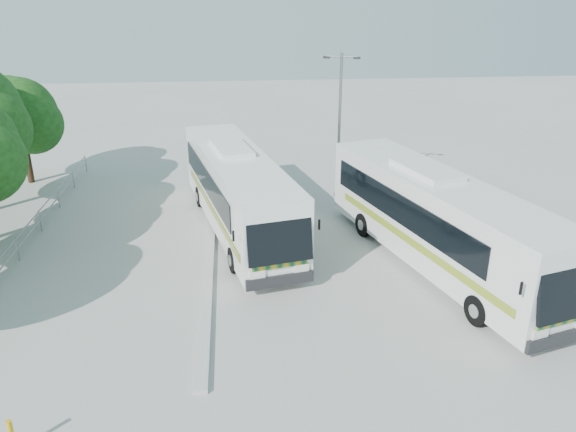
{
  "coord_description": "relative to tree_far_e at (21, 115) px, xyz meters",
  "views": [
    {
      "loc": [
        -1.18,
        -18.53,
        10.32
      ],
      "look_at": [
        0.97,
        2.46,
        1.72
      ],
      "focal_mm": 35.0,
      "sensor_mm": 36.0,
      "label": 1
    }
  ],
  "objects": [
    {
      "name": "ground",
      "position": [
        12.63,
        -13.3,
        -3.89
      ],
      "size": [
        100.0,
        100.0,
        0.0
      ],
      "primitive_type": "plane",
      "color": "#ABABA5",
      "rests_on": "ground"
    },
    {
      "name": "tree_far_e",
      "position": [
        0.0,
        0.0,
        0.0
      ],
      "size": [
        4.54,
        4.28,
        5.92
      ],
      "color": "#382314",
      "rests_on": "ground"
    },
    {
      "name": "kerb_divider",
      "position": [
        10.33,
        -11.3,
        -3.81
      ],
      "size": [
        0.4,
        16.0,
        0.15
      ],
      "primitive_type": "cube",
      "color": "#B2B2AD",
      "rests_on": "ground"
    },
    {
      "name": "railing",
      "position": [
        2.63,
        -9.3,
        -3.15
      ],
      "size": [
        0.06,
        22.0,
        1.0
      ],
      "color": "gray",
      "rests_on": "ground"
    },
    {
      "name": "coach_main",
      "position": [
        11.63,
        -8.04,
        -1.96
      ],
      "size": [
        5.18,
        12.89,
        3.51
      ],
      "rotation": [
        0.0,
        0.0,
        0.22
      ],
      "color": "white",
      "rests_on": "ground"
    },
    {
      "name": "lamppost",
      "position": [
        16.91,
        -4.11,
        0.2
      ],
      "size": [
        1.77,
        0.71,
        7.41
      ],
      "rotation": [
        0.0,
        0.0,
        -0.31
      ],
      "color": "gray",
      "rests_on": "ground"
    },
    {
      "name": "coach_adjacent",
      "position": [
        19.3,
        -12.44,
        -1.92
      ],
      "size": [
        5.98,
        13.17,
        3.6
      ],
      "rotation": [
        0.0,
        0.0,
        0.27
      ],
      "color": "silver",
      "rests_on": "ground"
    }
  ]
}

